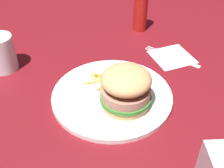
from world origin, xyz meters
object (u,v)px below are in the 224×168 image
Objects in this scene: fries_pile at (104,79)px; drink_glass at (2,54)px; ketchup_bottle at (141,11)px; napkin at (172,57)px; fork at (172,56)px; plate at (112,96)px; sandwich at (126,88)px.

fries_pile is 0.28m from drink_glass.
ketchup_bottle reaches higher than fries_pile.
fries_pile is 0.76× the size of ketchup_bottle.
napkin is 0.47m from drink_glass.
napkin is at bearing 102.70° from fries_pile.
drink_glass is at bearing -125.39° from fries_pile.
fork is 0.47m from drink_glass.
plate is 0.25m from napkin.
fork is 1.17× the size of ketchup_bottle.
fries_pile is at bearing -77.30° from napkin.
plate is 2.62× the size of napkin.
fries_pile is at bearing -179.25° from plate.
sandwich is 1.15× the size of fries_pile.
plate is at bearing -65.15° from napkin.
drink_glass reaches higher than napkin.
fries_pile is 0.23m from fork.
fries_pile reaches higher than plate.
ketchup_bottle is at bearing 144.46° from plate.
fries_pile is at bearing -76.93° from fork.
napkin is at bearing 31.73° from fork.
napkin is at bearing 5.26° from ketchup_bottle.
fries_pile reaches higher than napkin.
sandwich reaches higher than fries_pile.
plate is 1.85× the size of fork.
plate is 2.47× the size of sandwich.
fries_pile is at bearing 54.61° from drink_glass.
plate is at bearing -159.57° from sandwich.
ketchup_bottle is (-0.07, 0.44, 0.02)m from drink_glass.
fries_pile is 0.32m from ketchup_bottle.
plate is 2.96× the size of drink_glass.
fork is at bearing 76.30° from drink_glass.
sandwich is at bearing 9.85° from fries_pile.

